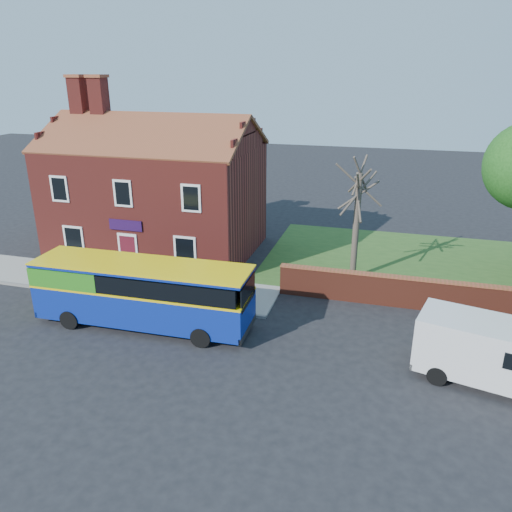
% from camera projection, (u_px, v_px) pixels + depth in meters
% --- Properties ---
extents(ground, '(120.00, 120.00, 0.00)m').
position_uv_depth(ground, '(194.00, 357.00, 20.24)').
color(ground, black).
rests_on(ground, ground).
extents(pavement, '(18.00, 3.50, 0.12)m').
position_uv_depth(pavement, '(114.00, 282.00, 27.17)').
color(pavement, gray).
rests_on(pavement, ground).
extents(kerb, '(18.00, 0.15, 0.14)m').
position_uv_depth(kerb, '(97.00, 295.00, 25.59)').
color(kerb, slate).
rests_on(kerb, ground).
extents(grass_strip, '(26.00, 12.00, 0.04)m').
position_uv_depth(grass_strip, '(490.00, 272.00, 28.66)').
color(grass_strip, '#426B28').
rests_on(grass_strip, ground).
extents(shop_building, '(12.30, 8.13, 10.50)m').
position_uv_depth(shop_building, '(157.00, 197.00, 31.17)').
color(shop_building, maroon).
rests_on(shop_building, ground).
extents(bus, '(9.84, 2.69, 2.99)m').
position_uv_depth(bus, '(136.00, 290.00, 22.25)').
color(bus, navy).
rests_on(bus, ground).
extents(van_near, '(5.91, 3.48, 2.43)m').
position_uv_depth(van_near, '(497.00, 352.00, 18.04)').
color(van_near, silver).
rests_on(van_near, ground).
extents(bare_tree, '(2.43, 2.89, 6.47)m').
position_uv_depth(bare_tree, '(356.00, 221.00, 26.60)').
color(bare_tree, '#4C4238').
rests_on(bare_tree, ground).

